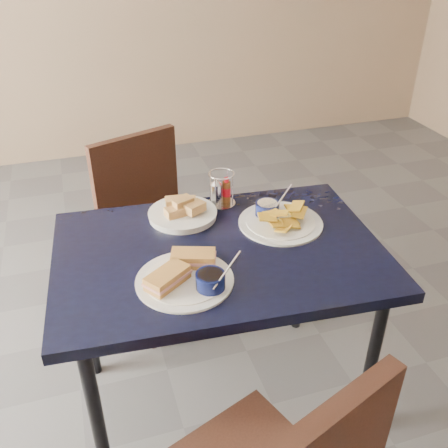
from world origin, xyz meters
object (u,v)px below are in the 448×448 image
object	(u,v)px
dining_table	(219,266)
plantain_plate	(277,218)
sandwich_plate	(187,275)
chair_far	(156,218)
condiment_caddy	(220,191)
bread_basket	(183,211)

from	to	relation	value
dining_table	plantain_plate	bearing A→B (deg)	21.86
sandwich_plate	plantain_plate	world-z (taller)	same
chair_far	plantain_plate	xyz separation A→B (m)	(0.36, -0.56, 0.25)
condiment_caddy	dining_table	bearing A→B (deg)	-107.85
dining_table	condiment_caddy	xyz separation A→B (m)	(0.10, 0.30, 0.13)
bread_basket	condiment_caddy	bearing A→B (deg)	18.18
dining_table	condiment_caddy	distance (m)	0.34
sandwich_plate	bread_basket	distance (m)	0.39
plantain_plate	bread_basket	distance (m)	0.35
plantain_plate	condiment_caddy	world-z (taller)	condiment_caddy
dining_table	sandwich_plate	distance (m)	0.22
dining_table	sandwich_plate	world-z (taller)	sandwich_plate
dining_table	chair_far	size ratio (longest dim) A/B	1.30
plantain_plate	sandwich_plate	bearing A→B (deg)	-149.02
chair_far	bread_basket	size ratio (longest dim) A/B	3.54
plantain_plate	condiment_caddy	size ratio (longest dim) A/B	2.28
sandwich_plate	plantain_plate	distance (m)	0.47
condiment_caddy	sandwich_plate	bearing A→B (deg)	-118.92
sandwich_plate	plantain_plate	bearing A→B (deg)	30.98
plantain_plate	chair_far	bearing A→B (deg)	123.15
dining_table	chair_far	xyz separation A→B (m)	(-0.11, 0.66, -0.16)
bread_basket	sandwich_plate	bearing A→B (deg)	-101.34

